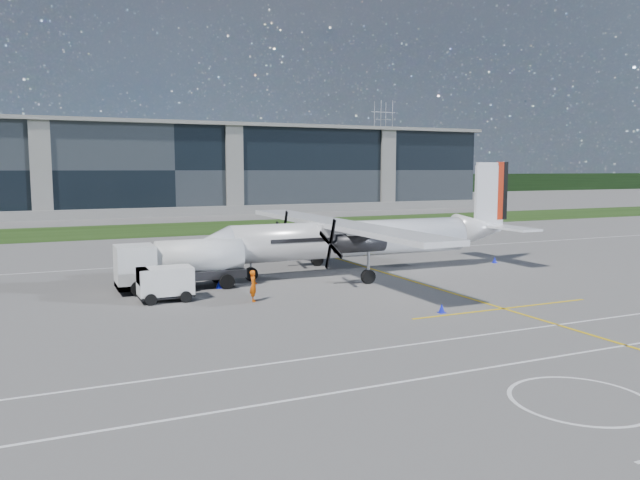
# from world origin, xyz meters

# --- Properties ---
(ground) EXTENTS (400.00, 400.00, 0.00)m
(ground) POSITION_xyz_m (0.00, 40.00, 0.00)
(ground) COLOR #5E5B59
(ground) RESTS_ON ground
(grass_strip) EXTENTS (400.00, 18.00, 0.04)m
(grass_strip) POSITION_xyz_m (0.00, 48.00, 0.02)
(grass_strip) COLOR #1A320D
(grass_strip) RESTS_ON ground
(terminal_building) EXTENTS (120.00, 20.00, 15.00)m
(terminal_building) POSITION_xyz_m (0.00, 80.00, 7.50)
(terminal_building) COLOR black
(terminal_building) RESTS_ON ground
(tree_line) EXTENTS (400.00, 6.00, 6.00)m
(tree_line) POSITION_xyz_m (0.00, 140.00, 3.00)
(tree_line) COLOR black
(tree_line) RESTS_ON ground
(pylon_east) EXTENTS (9.00, 4.60, 30.00)m
(pylon_east) POSITION_xyz_m (85.00, 150.00, 15.00)
(pylon_east) COLOR gray
(pylon_east) RESTS_ON ground
(yellow_taxiway_centerline) EXTENTS (0.20, 70.00, 0.01)m
(yellow_taxiway_centerline) POSITION_xyz_m (3.00, 10.00, 0.01)
(yellow_taxiway_centerline) COLOR yellow
(yellow_taxiway_centerline) RESTS_ON ground
(white_lane_line) EXTENTS (90.00, 0.15, 0.01)m
(white_lane_line) POSITION_xyz_m (0.00, -14.00, 0.01)
(white_lane_line) COLOR white
(white_lane_line) RESTS_ON ground
(turboprop_aircraft) EXTENTS (26.80, 27.79, 8.34)m
(turboprop_aircraft) POSITION_xyz_m (1.76, 8.13, 4.17)
(turboprop_aircraft) COLOR white
(turboprop_aircraft) RESTS_ON ground
(fuel_tanker_truck) EXTENTS (8.57, 2.79, 3.22)m
(fuel_tanker_truck) POSITION_xyz_m (-12.84, 7.17, 1.61)
(fuel_tanker_truck) COLOR silver
(fuel_tanker_truck) RESTS_ON ground
(baggage_tug) EXTENTS (3.35, 2.01, 2.01)m
(baggage_tug) POSITION_xyz_m (-13.83, 3.85, 1.00)
(baggage_tug) COLOR silver
(baggage_tug) RESTS_ON ground
(ground_crew_person) EXTENTS (0.81, 0.99, 2.13)m
(ground_crew_person) POSITION_xyz_m (-9.13, 1.59, 1.07)
(ground_crew_person) COLOR #F25907
(ground_crew_person) RESTS_ON ground
(safety_cone_tail) EXTENTS (0.36, 0.36, 0.50)m
(safety_cone_tail) POSITION_xyz_m (13.86, 7.78, 0.25)
(safety_cone_tail) COLOR #0B14C9
(safety_cone_tail) RESTS_ON ground
(safety_cone_fwd) EXTENTS (0.36, 0.36, 0.50)m
(safety_cone_fwd) POSITION_xyz_m (-11.86, 7.70, 0.25)
(safety_cone_fwd) COLOR #0B14C9
(safety_cone_fwd) RESTS_ON ground
(safety_cone_portwing) EXTENTS (0.36, 0.36, 0.50)m
(safety_cone_portwing) POSITION_xyz_m (-0.74, -5.40, 0.25)
(safety_cone_portwing) COLOR #0B14C9
(safety_cone_portwing) RESTS_ON ground
(safety_cone_stbdwing) EXTENTS (0.36, 0.36, 0.50)m
(safety_cone_stbdwing) POSITION_xyz_m (-1.40, 22.09, 0.25)
(safety_cone_stbdwing) COLOR #0B14C9
(safety_cone_stbdwing) RESTS_ON ground
(safety_cone_nose_port) EXTENTS (0.36, 0.36, 0.50)m
(safety_cone_nose_port) POSITION_xyz_m (-9.96, 6.34, 0.25)
(safety_cone_nose_port) COLOR #0B14C9
(safety_cone_nose_port) RESTS_ON ground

